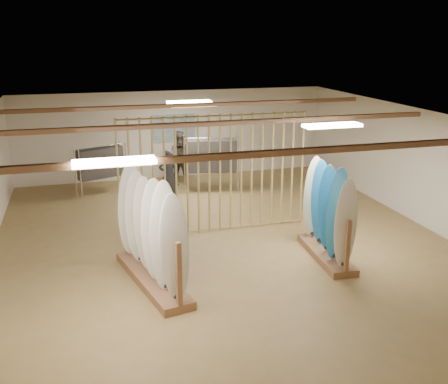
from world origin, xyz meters
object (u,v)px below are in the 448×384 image
object	(u,v)px
clothing_rack_b	(211,156)
shopper_a	(169,173)
rack_left	(151,247)
rack_right	(328,228)
clothing_rack_a	(101,163)
shopper_b	(181,155)

from	to	relation	value
clothing_rack_b	shopper_a	world-z (taller)	shopper_a
rack_left	shopper_a	distance (m)	4.96
rack_right	clothing_rack_b	size ratio (longest dim) A/B	1.25
clothing_rack_b	clothing_rack_a	bearing A→B (deg)	-178.11
rack_left	clothing_rack_b	distance (m)	6.08
clothing_rack_a	shopper_a	bearing A→B (deg)	-55.06
rack_left	clothing_rack_a	xyz separation A→B (m)	(-0.59, 5.96, 0.24)
clothing_rack_a	clothing_rack_b	size ratio (longest dim) A/B	0.90
rack_left	clothing_rack_a	size ratio (longest dim) A/B	1.81
rack_left	clothing_rack_b	size ratio (longest dim) A/B	1.62
clothing_rack_b	shopper_b	distance (m)	1.12
shopper_a	shopper_b	xyz separation A→B (m)	(0.65, 1.52, 0.11)
rack_right	shopper_b	bearing A→B (deg)	110.77
shopper_b	rack_left	bearing A→B (deg)	-77.92
clothing_rack_b	shopper_a	xyz separation A→B (m)	(-1.38, -0.68, -0.23)
clothing_rack_a	rack_right	bearing A→B (deg)	-75.68
clothing_rack_a	clothing_rack_b	xyz separation A→B (m)	(3.15, -0.46, 0.11)
rack_left	shopper_a	xyz separation A→B (m)	(1.17, 4.82, 0.12)
shopper_b	rack_right	bearing A→B (deg)	-45.04
clothing_rack_a	shopper_a	distance (m)	2.11
clothing_rack_a	shopper_b	distance (m)	2.45
shopper_a	clothing_rack_b	bearing A→B (deg)	-140.51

